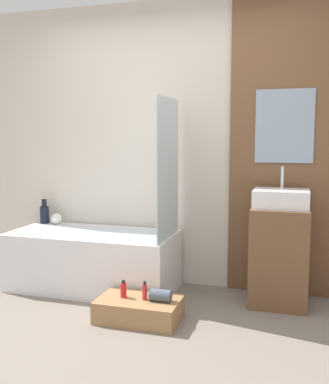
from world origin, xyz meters
TOP-DOWN VIEW (x-y plane):
  - ground_plane at (0.00, 0.00)m, footprint 12.00×12.00m
  - wall_tiled_back at (0.00, 1.58)m, footprint 4.20×0.06m
  - wall_wood_accent at (1.01, 1.53)m, footprint 0.92×0.04m
  - bathtub at (-0.63, 1.18)m, footprint 1.49×0.71m
  - glass_shower_screen at (0.08, 1.15)m, footprint 0.01×0.62m
  - wooden_step_bench at (0.02, 0.60)m, footprint 0.62×0.38m
  - vanity_cabinet at (1.01, 1.27)m, footprint 0.46×0.47m
  - sink at (1.01, 1.27)m, footprint 0.44×0.37m
  - vase_tall_dark at (-1.28, 1.44)m, footprint 0.09×0.09m
  - vase_round_light at (-1.15, 1.43)m, footprint 0.11×0.11m
  - bottle_soap_primary at (-0.11, 0.60)m, footprint 0.05×0.05m
  - bottle_soap_secondary at (0.06, 0.60)m, footprint 0.04×0.04m
  - towel_roll at (0.19, 0.60)m, footprint 0.16×0.09m

SIDE VIEW (x-z plane):
  - ground_plane at x=0.00m, z-range 0.00..0.00m
  - wooden_step_bench at x=0.02m, z-range 0.00..0.17m
  - towel_roll at x=0.19m, z-range 0.17..0.26m
  - bottle_soap_primary at x=-0.11m, z-range 0.16..0.29m
  - bottle_soap_secondary at x=0.06m, z-range 0.16..0.30m
  - bathtub at x=-0.63m, z-range 0.00..0.52m
  - vanity_cabinet at x=1.01m, z-range 0.00..0.81m
  - vase_round_light at x=-1.15m, z-range 0.52..0.63m
  - vase_tall_dark at x=-1.28m, z-range 0.50..0.74m
  - sink at x=1.01m, z-range 0.71..1.04m
  - glass_shower_screen at x=0.08m, z-range 0.52..1.70m
  - wall_tiled_back at x=0.00m, z-range 0.00..2.60m
  - wall_wood_accent at x=1.01m, z-range 0.01..2.61m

